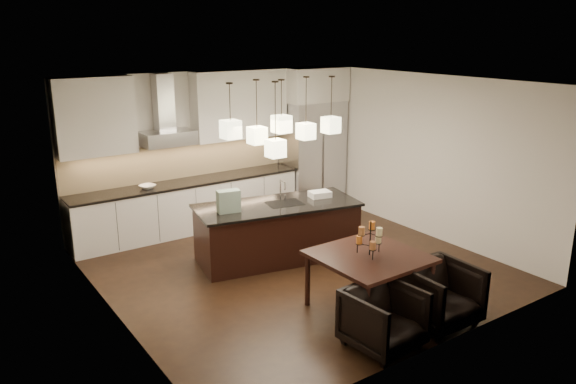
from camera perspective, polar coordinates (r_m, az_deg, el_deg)
floor at (r=8.69m, az=0.75°, el=-7.67°), size 5.50×5.50×0.02m
ceiling at (r=7.98m, az=0.83°, el=11.19°), size 5.50×5.50×0.02m
wall_back at (r=10.54m, az=-7.94°, el=4.50°), size 5.50×0.02×2.80m
wall_front at (r=6.28m, az=15.54°, el=-4.00°), size 5.50×0.02×2.80m
wall_left at (r=7.06m, az=-17.83°, el=-1.95°), size 0.02×5.50×2.80m
wall_right at (r=10.03m, az=13.79°, el=3.60°), size 0.02×5.50×2.80m
refrigerator at (r=11.37m, az=2.49°, el=3.82°), size 1.20×0.72×2.15m
fridge_panel at (r=11.16m, az=2.58°, el=10.86°), size 1.26×0.72×0.65m
lower_cabinets at (r=10.23m, az=-10.02°, el=-1.51°), size 4.21×0.62×0.88m
countertop at (r=10.10m, az=-10.15°, el=0.98°), size 4.21×0.66×0.04m
backsplash at (r=10.29m, az=-10.94°, el=3.13°), size 4.21×0.02×0.63m
upper_cab_left at (r=9.48m, az=-19.08°, el=7.24°), size 1.25×0.35×1.25m
upper_cab_right at (r=10.50m, az=-4.91°, el=8.84°), size 1.85×0.35×1.25m
hood_canopy at (r=9.85m, az=-12.10°, el=5.38°), size 0.90×0.52×0.24m
hood_chimney at (r=9.86m, az=-12.55°, el=8.90°), size 0.30×0.28×0.96m
fruit_bowl at (r=9.77m, az=-14.09°, el=0.53°), size 0.33×0.33×0.06m
island_body at (r=8.86m, az=-1.11°, el=-4.12°), size 2.59×1.44×0.86m
island_top at (r=8.71m, az=-1.12°, el=-1.34°), size 2.68×1.53×0.04m
faucet at (r=8.78m, az=-0.78°, el=0.19°), size 0.14×0.25×0.37m
tote_bag at (r=8.33m, az=-6.06°, el=-0.93°), size 0.36×0.24×0.33m
food_container at (r=9.06m, az=3.26°, el=-0.22°), size 0.37×0.30×0.10m
dining_table at (r=7.36m, az=8.16°, el=-9.07°), size 1.29×1.29×0.76m
candelabra at (r=7.13m, az=8.35°, el=-4.66°), size 0.37×0.37×0.45m
candle_a at (r=7.24m, az=9.16°, el=-4.73°), size 0.08×0.08×0.10m
candle_b at (r=7.18m, az=7.25°, el=-4.82°), size 0.08×0.08×0.10m
candle_c at (r=7.02m, az=8.60°, el=-5.39°), size 0.08×0.08×0.10m
candle_d at (r=7.22m, az=8.53°, el=-3.37°), size 0.08×0.08×0.10m
candle_e at (r=7.02m, az=7.49°, el=-3.93°), size 0.08×0.08×0.10m
candle_f at (r=7.01m, az=9.26°, el=-4.01°), size 0.08×0.08×0.10m
armchair_left at (r=6.59m, az=9.70°, el=-12.57°), size 0.83×0.85×0.72m
armchair_right at (r=7.24m, az=15.23°, el=-10.02°), size 0.84×0.86×0.76m
pendant_a at (r=8.02m, az=-5.85°, el=6.35°), size 0.24×0.24×0.26m
pendant_b at (r=8.57m, az=-3.17°, el=5.76°), size 0.24×0.24×0.26m
pendant_c at (r=8.53m, az=-0.67°, el=6.93°), size 0.24×0.24×0.26m
pendant_d at (r=9.10m, az=1.82°, el=6.19°), size 0.24×0.24×0.26m
pendant_e at (r=9.17m, az=4.37°, el=6.81°), size 0.24×0.24×0.26m
pendant_f at (r=8.28m, az=-1.28°, el=4.46°), size 0.24×0.24×0.26m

